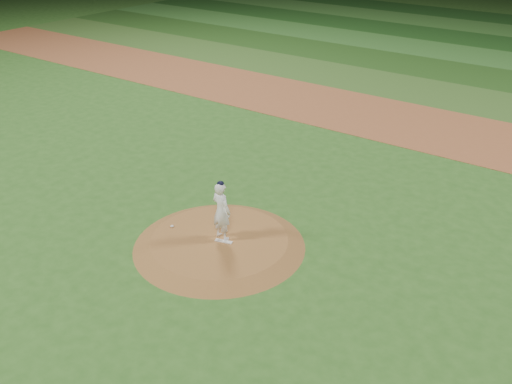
% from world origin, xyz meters
% --- Properties ---
extents(ground, '(120.00, 120.00, 0.00)m').
position_xyz_m(ground, '(0.00, 0.00, 0.00)').
color(ground, '#2E601F').
rests_on(ground, ground).
extents(infield_dirt_band, '(70.00, 6.00, 0.02)m').
position_xyz_m(infield_dirt_band, '(0.00, 14.00, 0.01)').
color(infield_dirt_band, '#95532E').
rests_on(infield_dirt_band, ground).
extents(outfield_stripe_0, '(70.00, 5.00, 0.02)m').
position_xyz_m(outfield_stripe_0, '(0.00, 19.50, 0.01)').
color(outfield_stripe_0, '#386223').
rests_on(outfield_stripe_0, ground).
extents(outfield_stripe_1, '(70.00, 5.00, 0.02)m').
position_xyz_m(outfield_stripe_1, '(0.00, 24.50, 0.01)').
color(outfield_stripe_1, '#214B18').
rests_on(outfield_stripe_1, ground).
extents(outfield_stripe_2, '(70.00, 5.00, 0.02)m').
position_xyz_m(outfield_stripe_2, '(0.00, 29.50, 0.01)').
color(outfield_stripe_2, '#326E28').
rests_on(outfield_stripe_2, ground).
extents(outfield_stripe_3, '(70.00, 5.00, 0.02)m').
position_xyz_m(outfield_stripe_3, '(0.00, 34.50, 0.01)').
color(outfield_stripe_3, '#1A4716').
rests_on(outfield_stripe_3, ground).
extents(pitchers_mound, '(5.50, 5.50, 0.25)m').
position_xyz_m(pitchers_mound, '(0.00, 0.00, 0.12)').
color(pitchers_mound, '#925D2D').
rests_on(pitchers_mound, ground).
extents(pitching_rubber, '(0.59, 0.29, 0.03)m').
position_xyz_m(pitching_rubber, '(0.21, -0.03, 0.26)').
color(pitching_rubber, silver).
rests_on(pitching_rubber, pitchers_mound).
extents(rosin_bag, '(0.12, 0.12, 0.06)m').
position_xyz_m(rosin_bag, '(-1.74, -0.33, 0.28)').
color(rosin_bag, silver).
rests_on(rosin_bag, pitchers_mound).
extents(pitcher_on_mound, '(0.77, 0.56, 2.01)m').
position_xyz_m(pitcher_on_mound, '(0.02, 0.13, 1.24)').
color(pitcher_on_mound, white).
rests_on(pitcher_on_mound, pitchers_mound).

